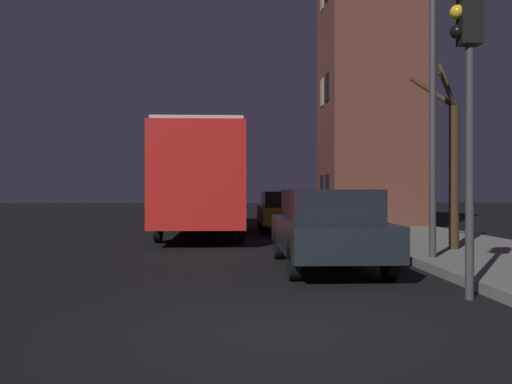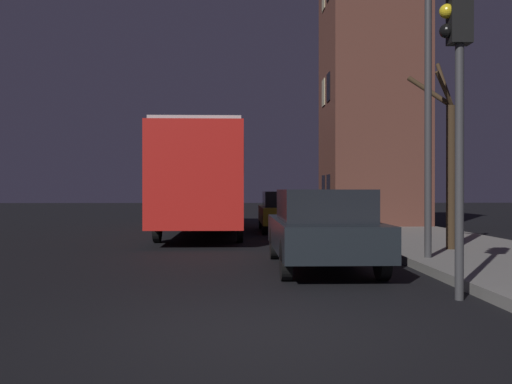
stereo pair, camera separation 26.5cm
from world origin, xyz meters
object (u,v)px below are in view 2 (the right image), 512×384
object	(u,v)px
car_near_lane	(322,227)
streetlamp	(407,11)
bus	(206,175)
car_mid_lane	(286,210)
traffic_light	(457,70)
bare_tree	(449,161)

from	to	relation	value
car_near_lane	streetlamp	bearing A→B (deg)	10.40
streetlamp	bus	world-z (taller)	streetlamp
bus	car_mid_lane	size ratio (longest dim) A/B	2.74
traffic_light	car_mid_lane	world-z (taller)	traffic_light
bus	car_near_lane	bearing A→B (deg)	-73.60
traffic_light	car_near_lane	world-z (taller)	traffic_light
streetlamp	traffic_light	xyz separation A→B (m)	(-0.34, -3.49, -1.91)
car_near_lane	car_mid_lane	xyz separation A→B (m)	(0.15, 9.89, -0.04)
bus	bare_tree	bearing A→B (deg)	-50.91
streetlamp	car_near_lane	world-z (taller)	streetlamp
bus	car_near_lane	size ratio (longest dim) A/B	2.52
traffic_light	car_near_lane	xyz separation A→B (m)	(-1.40, 3.17, -2.36)
traffic_light	car_mid_lane	distance (m)	13.33
streetlamp	traffic_light	bearing A→B (deg)	-95.58
bare_tree	bus	size ratio (longest dim) A/B	0.38
bare_tree	streetlamp	bearing A→B (deg)	-131.78
car_near_lane	car_mid_lane	distance (m)	9.89
car_mid_lane	traffic_light	bearing A→B (deg)	-84.54
streetlamp	car_mid_lane	world-z (taller)	streetlamp
streetlamp	car_near_lane	bearing A→B (deg)	-169.60
streetlamp	car_mid_lane	distance (m)	10.61
bare_tree	car_mid_lane	distance (m)	8.61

